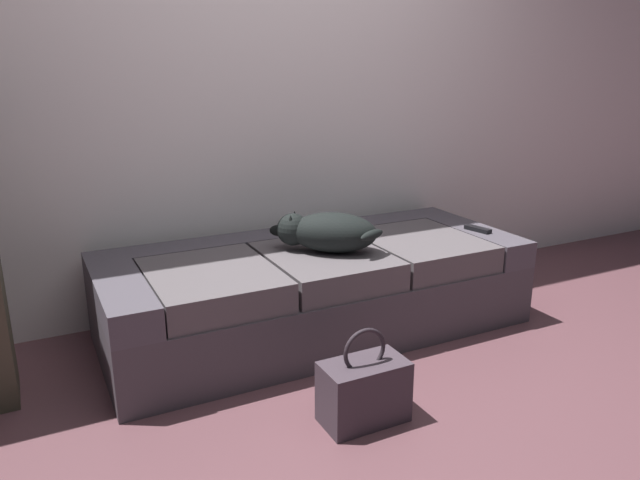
% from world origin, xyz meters
% --- Properties ---
extents(ground_plane, '(10.00, 10.00, 0.00)m').
position_xyz_m(ground_plane, '(0.00, 0.00, 0.00)').
color(ground_plane, brown).
extents(back_wall, '(6.40, 0.10, 2.80)m').
position_xyz_m(back_wall, '(0.00, 1.54, 1.40)').
color(back_wall, white).
rests_on(back_wall, ground).
extents(couch, '(2.07, 0.86, 0.43)m').
position_xyz_m(couch, '(0.00, 0.99, 0.21)').
color(couch, '#453E45').
rests_on(couch, ground).
extents(dog_dark, '(0.50, 0.44, 0.19)m').
position_xyz_m(dog_dark, '(0.02, 0.91, 0.53)').
color(dog_dark, black).
rests_on(dog_dark, couch).
extents(tv_remote, '(0.08, 0.16, 0.02)m').
position_xyz_m(tv_remote, '(0.91, 0.86, 0.44)').
color(tv_remote, black).
rests_on(tv_remote, couch).
extents(handbag, '(0.32, 0.18, 0.38)m').
position_xyz_m(handbag, '(-0.20, 0.18, 0.13)').
color(handbag, '#3D313A').
rests_on(handbag, ground).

